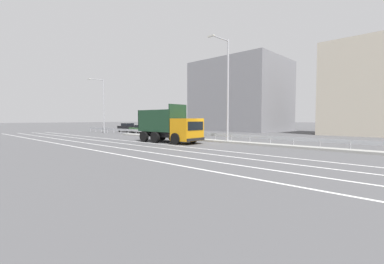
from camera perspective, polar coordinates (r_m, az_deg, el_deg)
ground_plane at (r=24.30m, az=2.82°, el=-2.49°), size 320.00×320.00×0.00m
lane_strip_0 at (r=24.04m, az=-8.36°, el=-2.57°), size 60.55×0.16×0.01m
lane_strip_1 at (r=22.88m, az=-12.25°, el=-2.88°), size 60.55×0.16×0.01m
lane_strip_2 at (r=21.76m, az=-16.86°, el=-3.24°), size 60.55×0.16×0.01m
lane_strip_3 at (r=20.82m, az=-21.79°, el=-3.60°), size 60.55×0.16×0.01m
median_island at (r=25.76m, az=5.55°, el=-1.99°), size 33.30×1.10×0.18m
median_guardrail at (r=26.57m, az=6.96°, el=-0.81°), size 60.55×0.09×0.78m
dump_truck at (r=24.54m, az=-3.82°, el=0.51°), size 6.91×3.04×3.67m
median_road_sign at (r=29.11m, az=-2.46°, el=0.98°), size 0.81×0.16×2.42m
street_lamp_0 at (r=43.62m, az=-19.26°, el=6.09°), size 0.71×2.48×8.62m
street_lamp_1 at (r=24.90m, az=7.70°, el=10.18°), size 0.71×2.68×9.80m
parked_car_0 at (r=46.61m, az=-14.07°, el=0.98°), size 3.98×2.02×1.54m
parked_car_1 at (r=42.50m, az=-11.13°, el=0.70°), size 4.39×2.11×1.31m
parked_car_2 at (r=38.35m, az=-6.43°, el=0.42°), size 4.04×1.87×1.18m
parked_car_3 at (r=35.31m, az=-0.95°, el=0.46°), size 4.32×2.04×1.53m
background_building_0 at (r=53.20m, az=10.78°, el=7.76°), size 16.71×13.87×13.64m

